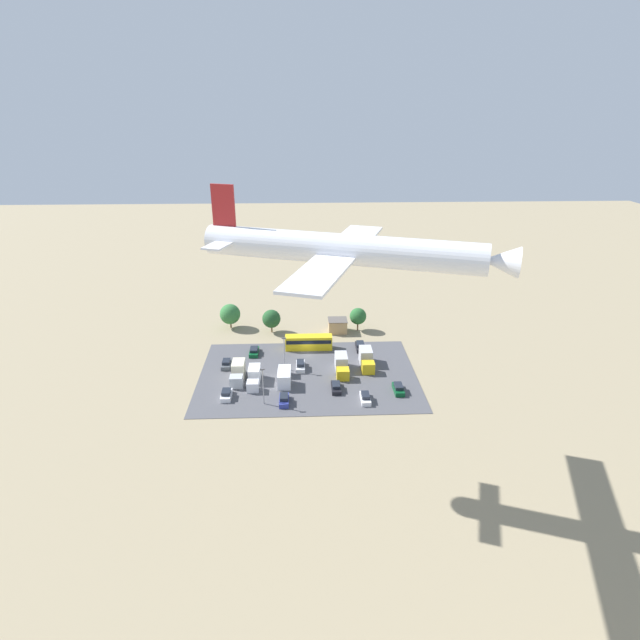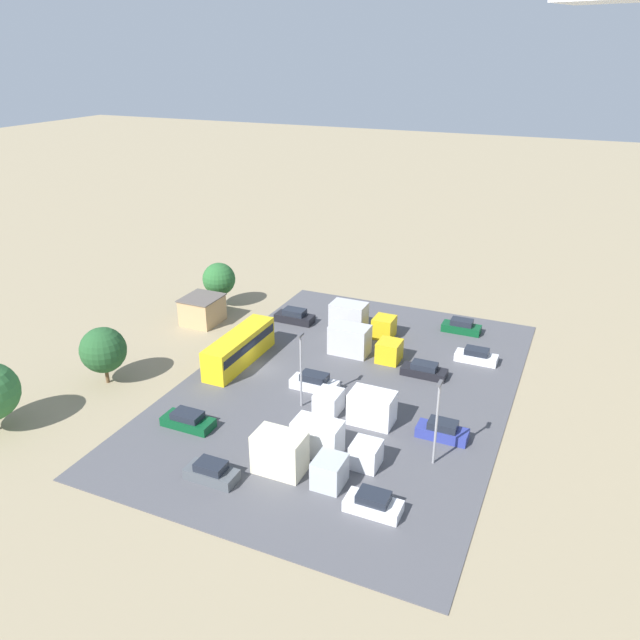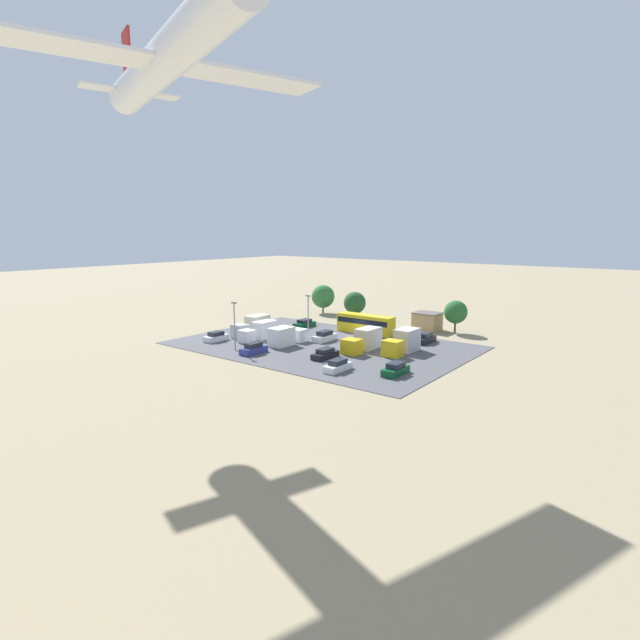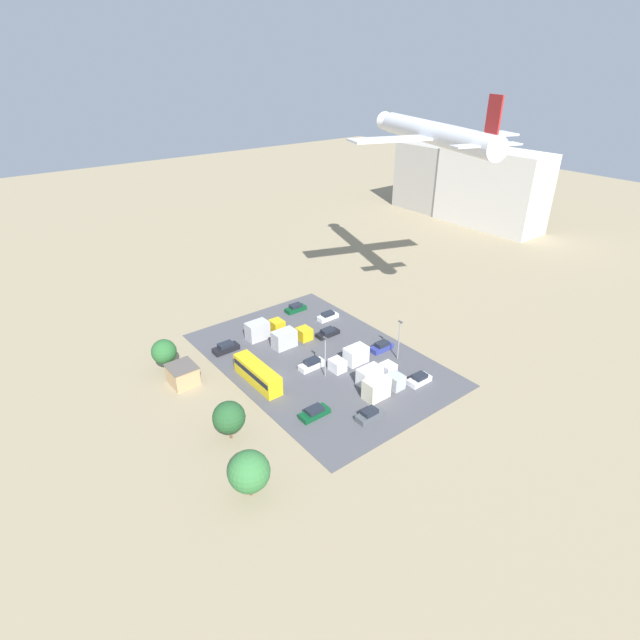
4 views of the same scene
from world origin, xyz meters
name	(u,v)px [view 4 (image 4 of 4)]	position (x,y,z in m)	size (l,w,h in m)	color
ground_plane	(273,378)	(0.00, 0.00, 0.00)	(400.00, 400.00, 0.00)	gray
parking_lot_surface	(319,359)	(0.00, 9.66, 0.04)	(44.73, 30.68, 0.08)	#4C4C51
shed_building	(183,375)	(-7.72, -12.01, 1.64)	(4.67, 4.23, 3.28)	tan
bus	(257,373)	(-0.40, -2.52, 1.84)	(10.67, 2.64, 3.27)	gold
parked_car_0	(226,348)	(-12.21, -1.89, 0.76)	(1.97, 4.67, 1.63)	black
parked_car_1	(328,316)	(-10.62, 20.19, 0.71)	(1.73, 4.36, 1.50)	silver
parked_car_2	(382,347)	(4.66, 20.28, 0.76)	(1.77, 4.34, 1.62)	navy
parked_car_3	(312,364)	(1.53, 6.97, 0.77)	(1.83, 4.66, 1.66)	silver
parked_car_4	(328,333)	(-5.39, 15.98, 0.67)	(1.80, 4.56, 1.41)	black
parked_car_5	(314,413)	(11.95, -0.46, 0.67)	(1.98, 4.63, 1.42)	#0C4723
parked_car_6	(369,415)	(17.34, 5.46, 0.73)	(1.87, 4.11, 1.56)	#4C5156
parked_car_7	(419,379)	(15.70, 17.98, 0.73)	(1.91, 4.09, 1.56)	silver
parked_car_8	(296,308)	(-17.45, 17.15, 0.74)	(1.80, 4.42, 1.57)	#0C4723
parked_truck_0	(375,374)	(10.86, 12.65, 1.41)	(2.30, 7.26, 2.92)	silver
parked_truck_1	(290,337)	(-7.07, 8.50, 1.55)	(2.55, 7.79, 3.20)	gold
parked_truck_2	(382,386)	(14.22, 10.94, 1.60)	(2.52, 7.30, 3.33)	#ADB2B7
parked_truck_3	(263,329)	(-12.56, 6.18, 1.63)	(2.59, 7.53, 3.39)	gold
parked_truck_4	(351,358)	(4.79, 12.82, 1.42)	(2.57, 7.19, 2.93)	silver
tree_near_shed	(164,352)	(-12.80, -12.73, 3.77)	(4.12, 4.12, 5.84)	brown
tree_apron_mid	(249,472)	(18.98, -15.50, 3.74)	(5.09, 5.09, 6.29)	brown
tree_apron_far	(229,417)	(8.53, -12.42, 3.58)	(4.49, 4.49, 5.83)	brown
light_pole_lot_centre	(399,338)	(8.41, 20.49, 4.19)	(0.90, 0.28, 7.38)	gray
light_pole_lot_edge	(325,355)	(4.87, 7.15, 4.17)	(0.90, 0.28, 7.34)	gray
horizon_terminal_block	(464,184)	(-39.98, 99.33, 10.65)	(49.10, 13.29, 21.31)	#ADA89E
horizon_parking_garage	(492,189)	(-29.18, 98.53, 11.42)	(32.44, 12.63, 22.85)	silver
airplane	(432,133)	(-5.11, 39.73, 34.46)	(38.53, 32.38, 9.34)	white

